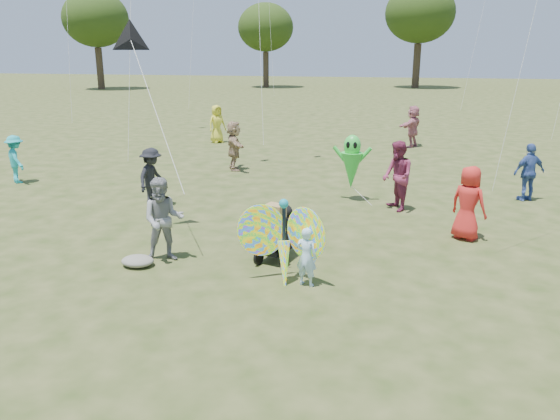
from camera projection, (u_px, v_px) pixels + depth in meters
The scene contains 17 objects.
ground at pixel (270, 305), 8.48m from camera, with size 160.00×160.00×0.00m, color #51592B.
child_girl at pixel (306, 257), 9.05m from camera, with size 0.37×0.24×1.02m, color #B1DDFA.
adult_man at pixel (163, 220), 10.08m from camera, with size 0.78×0.61×1.60m, color gray.
grey_bag at pixel (138, 261), 10.00m from camera, with size 0.60×0.49×0.19m, color slate.
crowd_a at pixel (468, 203), 11.27m from camera, with size 0.76×0.49×1.56m, color red.
crowd_b at pixel (152, 177), 13.71m from camera, with size 0.96×0.55×1.49m, color black.
crowd_c at pixel (529, 172), 14.23m from camera, with size 0.89×0.37×1.52m, color #38539B.
crowd_d at pixel (234, 146), 17.95m from camera, with size 1.50×0.48×1.62m, color tan.
crowd_e at pixel (397, 176), 13.33m from camera, with size 0.84×0.65×1.72m, color #802A4B.
crowd_g at pixel (217, 124), 23.40m from camera, with size 0.78×0.51×1.61m, color yellow.
crowd_i at pixel (16, 159), 16.19m from camera, with size 0.92×0.53×1.43m, color teal.
crowd_j at pixel (413, 126), 22.30m from camera, with size 1.57×0.50×1.70m, color #B9697A.
jogging_stroller at pixel (276, 228), 10.23m from camera, with size 0.68×1.12×1.09m.
butterfly_kite at pixel (284, 242), 9.15m from camera, with size 1.74×0.75×1.65m.
delta_kite_rig at pixel (131, 41), 10.85m from camera, with size 2.06×1.73×3.15m.
alien_kite at pixel (352, 164), 14.19m from camera, with size 1.12×0.69×1.74m.
tree_line at pixel (439, 15), 47.73m from camera, with size 91.78×33.60×10.79m.
Camera 1 is at (1.97, -7.48, 3.79)m, focal length 35.00 mm.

